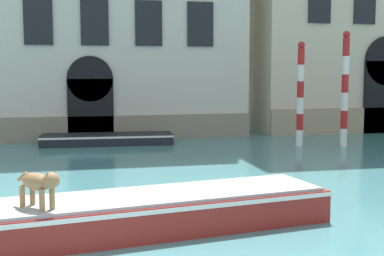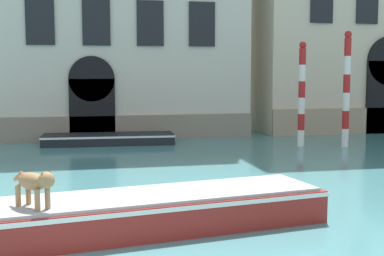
{
  "view_description": "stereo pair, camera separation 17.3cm",
  "coord_description": "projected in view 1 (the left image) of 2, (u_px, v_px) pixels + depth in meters",
  "views": [
    {
      "loc": [
        -0.18,
        -5.87,
        3.02
      ],
      "look_at": [
        3.51,
        10.47,
        1.2
      ],
      "focal_mm": 50.0,
      "sensor_mm": 36.0,
      "label": 1
    },
    {
      "loc": [
        -0.01,
        -5.91,
        3.02
      ],
      "look_at": [
        3.51,
        10.47,
        1.2
      ],
      "focal_mm": 50.0,
      "sensor_mm": 36.0,
      "label": 2
    }
  ],
  "objects": [
    {
      "name": "mooring_pole_0",
      "position": [
        345.0,
        89.0,
        21.0
      ],
      "size": [
        0.28,
        0.28,
        4.54
      ],
      "color": "white",
      "rests_on": "ground_plane"
    },
    {
      "name": "dog_on_deck",
      "position": [
        39.0,
        183.0,
        8.94
      ],
      "size": [
        0.74,
        0.83,
        0.68
      ],
      "rotation": [
        0.0,
        0.0,
        -0.86
      ],
      "color": "#997047",
      "rests_on": "boat_foreground"
    },
    {
      "name": "boat_foreground",
      "position": [
        105.0,
        216.0,
        9.76
      ],
      "size": [
        8.88,
        3.05,
        0.7
      ],
      "rotation": [
        0.0,
        0.0,
        0.16
      ],
      "color": "maroon",
      "rests_on": "ground_plane"
    },
    {
      "name": "boat_moored_near_palazzo",
      "position": [
        107.0,
        139.0,
        21.79
      ],
      "size": [
        5.38,
        1.78,
        0.42
      ],
      "rotation": [
        0.0,
        0.0,
        -0.05
      ],
      "color": "black",
      "rests_on": "ground_plane"
    },
    {
      "name": "mooring_pole_2",
      "position": [
        300.0,
        94.0,
        21.13
      ],
      "size": [
        0.28,
        0.28,
        4.13
      ],
      "color": "white",
      "rests_on": "ground_plane"
    }
  ]
}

